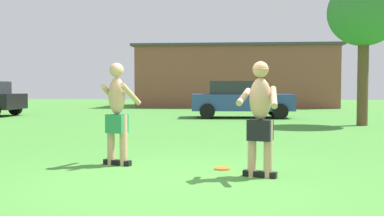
{
  "coord_description": "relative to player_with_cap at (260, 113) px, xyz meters",
  "views": [
    {
      "loc": [
        0.75,
        -6.29,
        1.35
      ],
      "look_at": [
        0.01,
        2.41,
        0.93
      ],
      "focal_mm": 41.9,
      "sensor_mm": 36.0,
      "label": 1
    }
  ],
  "objects": [
    {
      "name": "tree_left_field",
      "position": [
        4.12,
        9.23,
        2.87
      ],
      "size": [
        2.46,
        2.46,
        5.05
      ],
      "color": "brown",
      "rests_on": "ground_plane"
    },
    {
      "name": "car_blue_mid_lot",
      "position": [
        0.02,
        12.8,
        -0.13
      ],
      "size": [
        4.38,
        2.2,
        1.58
      ],
      "color": "#2D478C",
      "rests_on": "ground_plane"
    },
    {
      "name": "player_in_green",
      "position": [
        -2.37,
        0.84,
        -0.03
      ],
      "size": [
        0.64,
        0.71,
        1.75
      ],
      "color": "black",
      "rests_on": "ground_plane"
    },
    {
      "name": "frisbee",
      "position": [
        -0.57,
        0.59,
        -0.94
      ],
      "size": [
        0.26,
        0.26,
        0.03
      ],
      "primitive_type": "cylinder",
      "color": "orange",
      "rests_on": "ground_plane"
    },
    {
      "name": "ground_plane",
      "position": [
        -1.19,
        -0.39,
        -0.96
      ],
      "size": [
        80.0,
        80.0,
        0.0
      ],
      "primitive_type": "plane",
      "color": "#428433"
    },
    {
      "name": "player_with_cap",
      "position": [
        0.0,
        0.0,
        0.0
      ],
      "size": [
        0.63,
        0.73,
        1.73
      ],
      "color": "black",
      "rests_on": "ground_plane"
    },
    {
      "name": "outbuilding_behind_lot",
      "position": [
        -0.1,
        24.1,
        1.07
      ],
      "size": [
        13.15,
        6.5,
        4.04
      ],
      "color": "brown",
      "rests_on": "ground_plane"
    }
  ]
}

